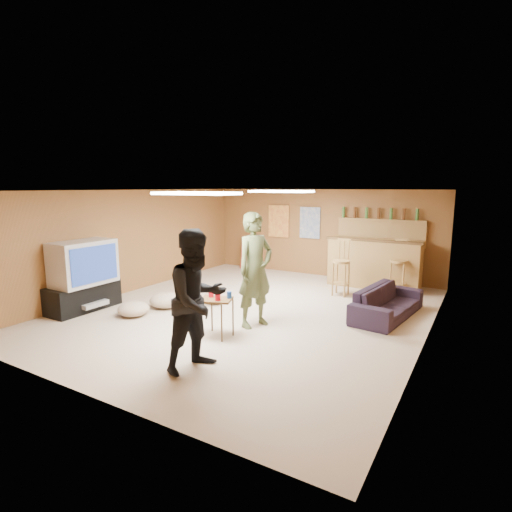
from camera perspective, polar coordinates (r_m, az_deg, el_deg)
The scene contains 32 objects.
ground at distance 7.44m, azimuth -0.78°, elevation -7.84°, with size 7.00×7.00×0.00m, color tan.
ceiling at distance 7.09m, azimuth -0.83°, elevation 9.36°, with size 6.00×7.00×0.02m, color silver.
wall_back at distance 10.31m, azimuth 9.31°, elevation 3.26°, with size 6.00×0.02×2.20m, color brown.
wall_front at distance 4.62m, azimuth -23.94°, elevation -5.58°, with size 6.00×0.02×2.20m, color brown.
wall_left at distance 9.09m, azimuth -17.24°, elevation 2.07°, with size 0.02×7.00×2.20m, color brown.
wall_right at distance 6.21m, azimuth 23.63°, elevation -1.76°, with size 0.02×7.00×2.20m, color brown.
tv_stand at distance 8.10m, azimuth -23.41°, elevation -5.35°, with size 0.55×1.30×0.50m, color black.
dvd_box at distance 7.96m, azimuth -22.42°, elevation -6.30°, with size 0.35×0.50×0.08m, color #B2B2B7.
tv_body at distance 7.91m, azimuth -23.43°, elevation -0.88°, with size 0.60×1.10×0.80m, color #B2B2B7.
tv_screen at distance 7.67m, azimuth -22.06°, elevation -1.10°, with size 0.02×0.95×0.65m, color navy.
bar_counter at distance 9.43m, azimuth 16.53°, elevation -1.01°, with size 2.00×0.60×1.10m, color olive.
bar_lip at distance 9.11m, azimuth 16.32°, elevation 2.13°, with size 2.10×0.12×0.05m, color #462E16.
bar_shelf at distance 9.74m, azimuth 17.44°, elevation 4.93°, with size 2.00×0.18×0.05m, color olive.
bar_backing at distance 9.79m, azimuth 17.38°, elevation 3.19°, with size 2.00×0.14×0.60m, color olive.
poster_left at distance 10.74m, azimuth 3.26°, elevation 4.98°, with size 0.60×0.03×0.85m, color #BF3F26.
poster_right at distance 10.36m, azimuth 7.71°, elevation 4.73°, with size 0.55×0.03×0.80m, color #334C99.
folding_chair_stack at distance 11.10m, azimuth -0.84°, elevation 0.47°, with size 0.50×0.14×0.90m, color #AD281F.
ceiling_panel_front at distance 5.86m, azimuth -8.52°, elevation 8.85°, with size 1.20×0.60×0.04m, color white.
ceiling_panel_back at distance 8.14m, azimuth 3.60°, elevation 9.20°, with size 1.20×0.60×0.04m, color white.
person_olive at distance 6.45m, azimuth -0.12°, elevation -2.02°, with size 0.68×0.45×1.87m, color #485230.
person_black at distance 4.99m, azimuth -8.36°, elevation -6.28°, with size 0.86×0.67×1.77m, color black.
sofa at distance 7.41m, azimuth 18.28°, elevation -6.28°, with size 1.81×0.71×0.53m, color black.
tray_table at distance 6.17m, azimuth -5.65°, elevation -8.74°, with size 0.46×0.37×0.60m, color #462E16.
cup_red_near at distance 6.17m, azimuth -6.44°, elevation -5.34°, with size 0.08×0.08×0.11m, color red.
cup_red_far at distance 5.98m, azimuth -5.48°, elevation -5.80°, with size 0.08×0.08×0.12m, color red.
cup_blue at distance 6.09m, azimuth -3.84°, elevation -5.56°, with size 0.07×0.07×0.10m, color navy.
bar_stool_left at distance 8.52m, azimuth 12.07°, elevation -1.31°, with size 0.41×0.41×1.29m, color olive, non-canonical shape.
bar_stool_right at distance 8.90m, azimuth 19.70°, elevation -1.43°, with size 0.38×0.38×1.21m, color olive, non-canonical shape.
cushion_near_tv at distance 7.81m, azimuth -12.74°, elevation -6.17°, with size 0.61×0.61×0.28m, color #9E8970.
cushion_mid at distance 7.94m, azimuth -5.86°, elevation -5.92°, with size 0.49×0.49×0.22m, color #9E8970.
cushion_far at distance 7.46m, azimuth -17.09°, elevation -7.24°, with size 0.55×0.55×0.25m, color #9E8970.
bottle_row at distance 9.73m, azimuth 17.12°, elevation 5.85°, with size 1.76×0.08×0.26m, color #3F7233, non-canonical shape.
Camera 1 is at (3.66, -6.07, 2.26)m, focal length 28.00 mm.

